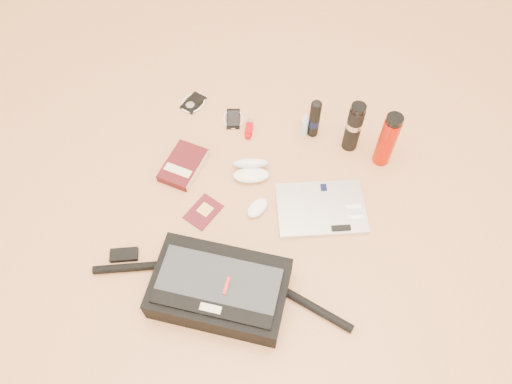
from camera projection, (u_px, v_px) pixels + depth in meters
ground at (256, 230)px, 1.83m from camera, size 4.00×4.00×0.00m
messenger_bag at (219, 288)px, 1.65m from camera, size 0.91×0.31×0.13m
laptop at (321, 209)px, 1.86m from camera, size 0.39×0.33×0.03m
book at (184, 165)px, 1.96m from camera, size 0.15×0.21×0.04m
passport at (203, 212)px, 1.86m from camera, size 0.13×0.15×0.01m
mouse at (257, 208)px, 1.86m from camera, size 0.09×0.11×0.03m
sunglasses_case at (251, 169)px, 1.93m from camera, size 0.17×0.16×0.08m
ipod at (193, 103)px, 2.14m from camera, size 0.11×0.12×0.01m
phone at (233, 119)px, 2.10m from camera, size 0.11×0.12×0.01m
inhaler at (249, 129)px, 2.06m from camera, size 0.04×0.10×0.03m
spray_bottle at (304, 126)px, 2.02m from camera, size 0.04×0.04×0.11m
aerosol_can at (315, 118)px, 1.98m from camera, size 0.06×0.06×0.19m
thermos_black at (354, 127)px, 1.93m from camera, size 0.08×0.08×0.24m
thermos_red at (387, 140)px, 1.88m from camera, size 0.08×0.08×0.26m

